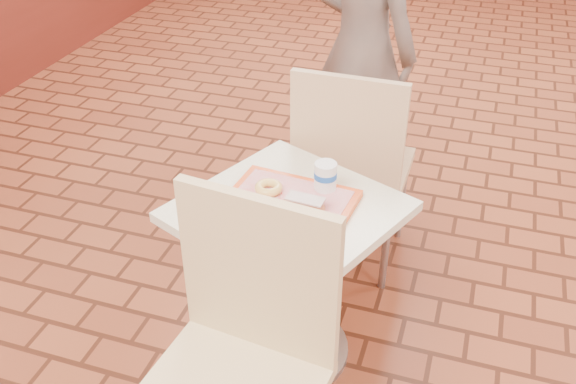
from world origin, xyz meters
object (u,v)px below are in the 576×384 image
(serving_tray, at_px, (288,204))
(ring_donut, at_px, (269,188))
(customer, at_px, (362,49))
(main_table, at_px, (288,259))
(paper_cup, at_px, (325,176))
(chair_main_back, at_px, (352,161))
(chair_main_front, at_px, (240,356))
(long_john_donut, at_px, (304,204))

(serving_tray, height_order, ring_donut, ring_donut)
(customer, relative_size, ring_donut, 16.54)
(main_table, height_order, paper_cup, paper_cup)
(chair_main_back, relative_size, ring_donut, 10.27)
(chair_main_front, distance_m, customer, 1.76)
(serving_tray, xyz_separation_m, paper_cup, (0.09, 0.11, 0.06))
(paper_cup, bearing_deg, chair_main_front, -94.66)
(customer, height_order, ring_donut, customer)
(chair_main_front, relative_size, customer, 0.65)
(chair_main_front, relative_size, serving_tray, 2.42)
(chair_main_front, xyz_separation_m, ring_donut, (-0.12, 0.58, 0.16))
(serving_tray, bearing_deg, main_table, -153.43)
(ring_donut, distance_m, long_john_donut, 0.15)
(paper_cup, bearing_deg, customer, 96.44)
(main_table, height_order, chair_main_back, chair_main_back)
(ring_donut, bearing_deg, long_john_donut, -22.95)
(customer, bearing_deg, paper_cup, 116.30)
(chair_main_front, distance_m, long_john_donut, 0.54)
(main_table, height_order, customer, customer)
(chair_main_back, relative_size, paper_cup, 9.98)
(main_table, relative_size, serving_tray, 1.64)
(chair_main_back, relative_size, customer, 0.62)
(main_table, xyz_separation_m, long_john_donut, (0.06, -0.03, 0.27))
(main_table, bearing_deg, serving_tray, 26.57)
(main_table, relative_size, ring_donut, 7.26)
(paper_cup, bearing_deg, main_table, -130.55)
(paper_cup, bearing_deg, chair_main_back, 91.21)
(customer, xyz_separation_m, serving_tray, (0.03, -1.20, -0.08))
(chair_main_back, distance_m, long_john_donut, 0.63)
(chair_main_front, height_order, ring_donut, chair_main_front)
(chair_main_front, xyz_separation_m, long_john_donut, (0.02, 0.52, 0.16))
(chair_main_front, height_order, chair_main_back, chair_main_front)
(ring_donut, bearing_deg, paper_cup, 24.27)
(chair_main_front, bearing_deg, paper_cup, 91.72)
(chair_main_back, bearing_deg, customer, -79.26)
(serving_tray, relative_size, ring_donut, 4.44)
(chair_main_front, height_order, customer, customer)
(serving_tray, height_order, long_john_donut, long_john_donut)
(customer, bearing_deg, long_john_donut, 114.10)
(main_table, xyz_separation_m, chair_main_front, (0.04, -0.54, 0.10))
(main_table, xyz_separation_m, ring_donut, (-0.08, 0.03, 0.26))
(customer, relative_size, serving_tray, 3.73)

